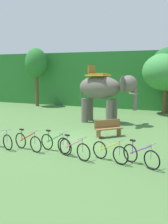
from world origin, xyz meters
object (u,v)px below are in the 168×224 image
object	(u,v)px
bike_green	(55,143)
tree_far_left	(36,63)
bike_purple	(141,156)
tree_far_right	(165,72)
bike_white	(1,140)
bike_red	(28,142)
bike_yellow	(110,152)
elephant	(104,90)
wooden_bench	(108,128)
bike_pink	(74,149)

from	to	relation	value
bike_green	tree_far_left	bearing A→B (deg)	125.55
bike_purple	tree_far_right	bearing A→B (deg)	92.89
bike_white	bike_red	world-z (taller)	same
bike_yellow	bike_purple	size ratio (longest dim) A/B	1.06
elephant	bike_red	xyz separation A→B (m)	(-1.05, -7.15, -1.82)
wooden_bench	bike_green	bearing A→B (deg)	-110.57
bike_white	bike_red	bearing A→B (deg)	7.95
bike_purple	tree_far_left	bearing A→B (deg)	134.74
elephant	wooden_bench	bearing A→B (deg)	-67.64
bike_yellow	bike_purple	world-z (taller)	same
wooden_bench	bike_purple	bearing A→B (deg)	-56.75
bike_yellow	wooden_bench	world-z (taller)	bike_yellow
tree_far_right	bike_purple	bearing A→B (deg)	-87.11
elephant	bike_pink	size ratio (longest dim) A/B	2.59
elephant	tree_far_left	bearing A→B (deg)	147.69
bike_white	wooden_bench	bearing A→B (deg)	45.63
tree_far_left	bike_red	bearing A→B (deg)	-58.85
elephant	bike_white	size ratio (longest dim) A/B	2.57
bike_white	wooden_bench	xyz separation A→B (m)	(3.78, 3.86, 0.09)
elephant	wooden_bench	distance (m)	4.13
bike_purple	bike_green	bearing A→B (deg)	175.56
tree_far_right	bike_purple	distance (m)	12.87
tree_far_right	wooden_bench	bearing A→B (deg)	-101.49
tree_far_left	bike_yellow	xyz separation A→B (m)	(11.37, -12.65, -3.70)
bike_purple	bike_red	bearing A→B (deg)	179.80
bike_green	bike_white	bearing A→B (deg)	-169.75
bike_white	bike_pink	xyz separation A→B (m)	(3.61, -0.01, 0.00)
tree_far_left	tree_far_right	xyz separation A→B (m)	(11.92, -0.15, -0.76)
elephant	bike_green	bearing A→B (deg)	-88.77
bike_red	bike_pink	distance (m)	2.32
tree_far_left	tree_far_right	world-z (taller)	tree_far_left
bike_green	bike_purple	distance (m)	3.71
elephant	bike_pink	bearing A→B (deg)	-80.27
tree_far_right	bike_red	bearing A→B (deg)	-108.87
bike_pink	bike_purple	world-z (taller)	same
elephant	bike_yellow	size ratio (longest dim) A/B	2.61
bike_white	bike_green	distance (m)	2.54
elephant	bike_green	world-z (taller)	elephant
bike_red	tree_far_right	bearing A→B (deg)	71.13
tree_far_right	bike_purple	xyz separation A→B (m)	(0.63, -12.52, -2.94)
tree_far_left	wooden_bench	distance (m)	14.00
bike_red	bike_pink	world-z (taller)	same
bike_red	bike_green	bearing A→B (deg)	12.69
bike_white	bike_purple	world-z (taller)	same
tree_far_left	bike_purple	xyz separation A→B (m)	(12.55, -12.66, -3.70)
tree_far_right	wooden_bench	distance (m)	9.44
wooden_bench	tree_far_left	bearing A→B (deg)	138.47
bike_white	bike_yellow	xyz separation A→B (m)	(5.02, 0.17, 0.00)
bike_pink	bike_purple	distance (m)	2.60
bike_red	bike_pink	bearing A→B (deg)	-4.64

